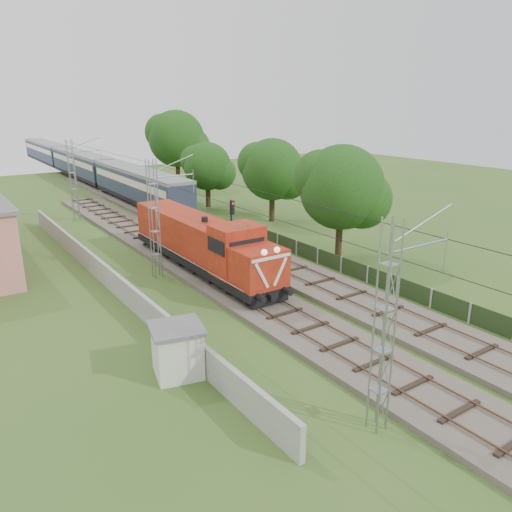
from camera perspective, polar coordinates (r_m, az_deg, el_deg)
ground at (r=26.82m, az=5.29°, el=-8.34°), size 140.00×140.00×0.00m
track_main at (r=31.99m, az=-2.65°, el=-3.54°), size 4.20×70.00×0.45m
track_side at (r=45.13m, az=-5.89°, el=2.66°), size 4.20×80.00×0.45m
catenary at (r=33.88m, az=-11.47°, el=4.16°), size 3.31×70.00×8.00m
boundary_wall at (r=33.64m, az=-16.70°, el=-2.19°), size 0.25×40.00×1.50m
fence at (r=33.73m, az=12.66°, el=-2.08°), size 0.12×32.00×1.20m
locomotive at (r=34.68m, az=-6.17°, el=1.55°), size 2.92×16.65×4.23m
coach_rake at (r=79.99m, az=-19.32°, el=9.96°), size 3.06×68.11×3.53m
signal_post at (r=36.83m, az=-2.77°, el=4.19°), size 0.50×0.40×4.65m
relay_hut at (r=22.42m, az=-8.97°, el=-10.60°), size 2.69×2.69×2.31m
tree_a at (r=37.78m, az=9.85°, el=7.63°), size 6.62×6.31×8.58m
tree_b at (r=49.15m, az=1.95°, el=9.78°), size 6.28×5.98×8.14m
tree_c at (r=56.43m, az=-5.52°, el=10.11°), size 5.57×5.31×7.22m
tree_d at (r=70.48m, az=-8.99°, el=13.04°), size 7.99×7.61×10.36m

